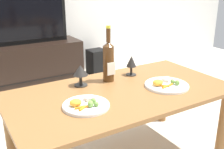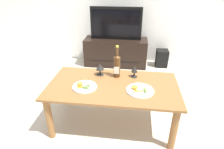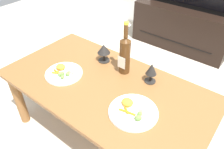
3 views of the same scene
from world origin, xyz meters
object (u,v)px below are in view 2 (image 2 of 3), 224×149
Objects in this scene: goblet_right at (134,70)px; tv_screen at (116,23)px; tv_stand at (116,52)px; goblet_left at (100,67)px; wine_bottle at (117,65)px; dinner_plate_right at (140,90)px; dining_table at (113,91)px; floor_speaker at (162,58)px; dinner_plate_left at (84,86)px.

tv_screen is at bearing 104.27° from goblet_right.
tv_stand is at bearing 104.25° from goblet_right.
goblet_left is (-0.03, -1.43, 0.36)m from tv_stand.
dinner_plate_right is at bearing -46.75° from wine_bottle.
tv_stand is at bearing 103.97° from dinner_plate_right.
wine_bottle is 0.20m from goblet_right.
dining_table is 0.31m from dinner_plate_right.
tv_screen is at bearing -178.57° from floor_speaker.
dining_table is 0.35m from goblet_right.
tv_screen is 1.46m from wine_bottle.
floor_speaker is 2.27× the size of goblet_right.
wine_bottle reaches higher than dining_table.
goblet_left is at bearing 175.13° from wine_bottle.
wine_bottle is 2.65× the size of goblet_right.
dining_table reaches higher than floor_speaker.
dining_table is at bearing -49.67° from goblet_left.
dinner_plate_left and dinner_plate_right have the same top height.
goblet_right is at bearing 4.87° from wine_bottle.
goblet_right is at bearing -110.13° from floor_speaker.
goblet_right is (0.36, -1.43, -0.18)m from tv_screen.
tv_stand is at bearing 90.00° from tv_screen.
wine_bottle is at bearing -4.87° from goblet_left.
floor_speaker is 2.32× the size of goblet_left.
tv_screen reaches higher than floor_speaker.
floor_speaker is 1.25× the size of dinner_plate_left.
goblet_right is at bearing 30.49° from dinner_plate_left.
tv_stand is 1.47m from goblet_left.
tv_stand is 0.87m from floor_speaker.
tv_stand is (-0.15, 1.64, -0.18)m from dining_table.
tv_screen reaches higher than tv_stand.
tv_stand is at bearing -178.73° from floor_speaker.
goblet_right is at bearing -75.73° from tv_screen.
wine_bottle is 0.20m from goblet_left.
wine_bottle reaches higher than dinner_plate_right.
tv_screen is 1.48m from goblet_right.
goblet_left is 0.55m from dinner_plate_right.
tv_stand is 1.80m from dinner_plate_right.
wine_bottle is at bearing -83.39° from tv_screen.
dinner_plate_left is at bearing -110.51° from goblet_left.
dinner_plate_left is (-0.29, -0.09, 0.10)m from dining_table.
floor_speaker is 2.06m from dinner_plate_left.
dining_table is at bearing -96.26° from wine_bottle.
wine_bottle reaches higher than goblet_right.
wine_bottle reaches higher than dinner_plate_left.
dinner_plate_right is (0.46, -0.29, -0.08)m from goblet_left.
goblet_right is 0.59m from dinner_plate_left.
dinner_plate_left is 0.57m from dinner_plate_right.
dinner_plate_left is (-0.14, -1.72, 0.28)m from tv_stand.
dining_table is 4.93× the size of dinner_plate_right.
tv_stand is 0.53m from tv_screen.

